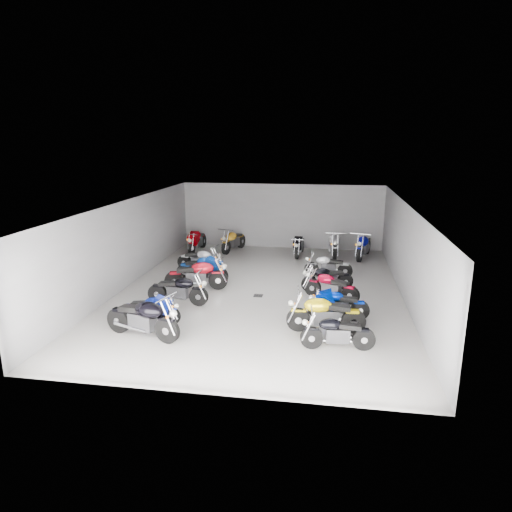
% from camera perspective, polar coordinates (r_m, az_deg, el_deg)
% --- Properties ---
extents(ground, '(14.00, 14.00, 0.00)m').
position_cam_1_polar(ground, '(16.62, 0.55, -4.42)').
color(ground, gray).
rests_on(ground, ground).
extents(wall_back, '(10.00, 0.10, 3.20)m').
position_cam_1_polar(wall_back, '(22.98, 3.19, 5.00)').
color(wall_back, slate).
rests_on(wall_back, ground).
extents(wall_left, '(0.10, 14.00, 3.20)m').
position_cam_1_polar(wall_left, '(17.60, -15.75, 1.53)').
color(wall_left, slate).
rests_on(wall_left, ground).
extents(wall_right, '(0.10, 14.00, 3.20)m').
position_cam_1_polar(wall_right, '(16.21, 18.31, 0.24)').
color(wall_right, slate).
rests_on(wall_right, ground).
extents(ceiling, '(10.00, 14.00, 0.04)m').
position_cam_1_polar(ceiling, '(15.87, 0.58, 6.65)').
color(ceiling, black).
rests_on(ceiling, wall_back).
extents(drain_grate, '(0.32, 0.32, 0.01)m').
position_cam_1_polar(drain_grate, '(16.15, 0.28, -4.97)').
color(drain_grate, black).
rests_on(drain_grate, ground).
extents(motorcycle_left_a, '(2.35, 0.80, 1.05)m').
position_cam_1_polar(motorcycle_left_a, '(13.07, -13.94, -7.57)').
color(motorcycle_left_a, black).
rests_on(motorcycle_left_a, ground).
extents(motorcycle_left_b, '(1.87, 0.37, 0.82)m').
position_cam_1_polar(motorcycle_left_b, '(14.00, -13.02, -6.55)').
color(motorcycle_left_b, black).
rests_on(motorcycle_left_b, ground).
extents(motorcycle_left_c, '(2.11, 0.43, 0.93)m').
position_cam_1_polar(motorcycle_left_c, '(15.41, -9.67, -4.19)').
color(motorcycle_left_c, black).
rests_on(motorcycle_left_c, ground).
extents(motorcycle_left_d, '(2.28, 0.68, 1.01)m').
position_cam_1_polar(motorcycle_left_d, '(16.75, -7.40, -2.40)').
color(motorcycle_left_d, black).
rests_on(motorcycle_left_d, ground).
extents(motorcycle_left_e, '(2.14, 0.58, 0.95)m').
position_cam_1_polar(motorcycle_left_e, '(17.63, -6.67, -1.64)').
color(motorcycle_left_e, black).
rests_on(motorcycle_left_e, ground).
extents(motorcycle_left_f, '(2.02, 0.60, 0.90)m').
position_cam_1_polar(motorcycle_left_f, '(19.08, -7.02, -0.49)').
color(motorcycle_left_f, black).
rests_on(motorcycle_left_f, ground).
extents(motorcycle_right_a, '(1.96, 0.43, 0.86)m').
position_cam_1_polar(motorcycle_right_a, '(12.26, 10.07, -9.40)').
color(motorcycle_right_a, black).
rests_on(motorcycle_right_a, ground).
extents(motorcycle_right_b, '(2.26, 0.49, 0.99)m').
position_cam_1_polar(motorcycle_right_b, '(13.22, 8.62, -7.18)').
color(motorcycle_right_b, black).
rests_on(motorcycle_right_b, ground).
extents(motorcycle_right_c, '(1.90, 0.38, 0.83)m').
position_cam_1_polar(motorcycle_right_c, '(14.29, 10.17, -5.93)').
color(motorcycle_right_c, black).
rests_on(motorcycle_right_c, ground).
extents(motorcycle_right_d, '(1.89, 0.95, 0.89)m').
position_cam_1_polar(motorcycle_right_d, '(15.81, 9.31, -3.77)').
color(motorcycle_right_d, black).
rests_on(motorcycle_right_d, ground).
extents(motorcycle_right_e, '(1.87, 0.83, 0.86)m').
position_cam_1_polar(motorcycle_right_e, '(16.74, 8.85, -2.76)').
color(motorcycle_right_e, black).
rests_on(motorcycle_right_e, ground).
extents(motorcycle_right_f, '(1.92, 0.37, 0.84)m').
position_cam_1_polar(motorcycle_right_f, '(18.39, 8.96, -1.22)').
color(motorcycle_right_f, black).
rests_on(motorcycle_right_f, ground).
extents(motorcycle_back_a, '(0.47, 2.23, 0.98)m').
position_cam_1_polar(motorcycle_back_a, '(22.47, -7.39, 1.91)').
color(motorcycle_back_a, black).
rests_on(motorcycle_back_a, ground).
extents(motorcycle_back_b, '(0.78, 2.15, 0.97)m').
position_cam_1_polar(motorcycle_back_b, '(22.34, -2.84, 1.93)').
color(motorcycle_back_b, black).
rests_on(motorcycle_back_b, ground).
extents(motorcycle_back_d, '(0.45, 2.06, 0.90)m').
position_cam_1_polar(motorcycle_back_d, '(21.58, 5.43, 1.33)').
color(motorcycle_back_d, black).
rests_on(motorcycle_back_d, ground).
extents(motorcycle_back_e, '(0.50, 2.40, 1.05)m').
position_cam_1_polar(motorcycle_back_e, '(21.53, 9.72, 1.38)').
color(motorcycle_back_e, black).
rests_on(motorcycle_back_e, ground).
extents(motorcycle_back_f, '(0.79, 2.33, 1.05)m').
position_cam_1_polar(motorcycle_back_f, '(21.59, 13.30, 1.22)').
color(motorcycle_back_f, black).
rests_on(motorcycle_back_f, ground).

